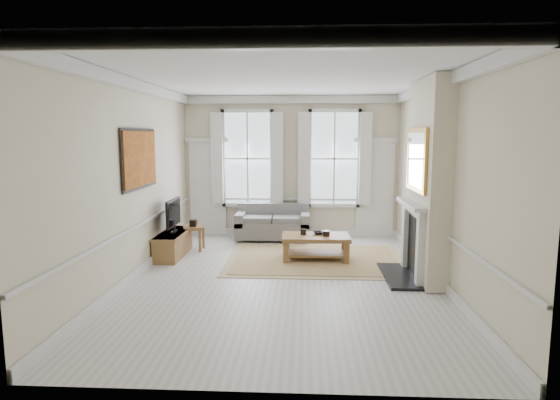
# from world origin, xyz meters

# --- Properties ---
(floor) EXTENTS (7.20, 7.20, 0.00)m
(floor) POSITION_xyz_m (0.00, 0.00, 0.00)
(floor) COLOR #B7B5AD
(floor) RESTS_ON ground
(ceiling) EXTENTS (7.20, 7.20, 0.00)m
(ceiling) POSITION_xyz_m (0.00, 0.00, 3.40)
(ceiling) COLOR white
(ceiling) RESTS_ON back_wall
(back_wall) EXTENTS (5.20, 0.00, 5.20)m
(back_wall) POSITION_xyz_m (0.00, 3.60, 1.70)
(back_wall) COLOR beige
(back_wall) RESTS_ON floor
(left_wall) EXTENTS (0.00, 7.20, 7.20)m
(left_wall) POSITION_xyz_m (-2.60, 0.00, 1.70)
(left_wall) COLOR beige
(left_wall) RESTS_ON floor
(right_wall) EXTENTS (0.00, 7.20, 7.20)m
(right_wall) POSITION_xyz_m (2.60, 0.00, 1.70)
(right_wall) COLOR beige
(right_wall) RESTS_ON floor
(window_left) EXTENTS (1.26, 0.20, 2.20)m
(window_left) POSITION_xyz_m (-1.05, 3.55, 1.90)
(window_left) COLOR #B2BCC6
(window_left) RESTS_ON back_wall
(window_right) EXTENTS (1.26, 0.20, 2.20)m
(window_right) POSITION_xyz_m (1.05, 3.55, 1.90)
(window_right) COLOR #B2BCC6
(window_right) RESTS_ON back_wall
(door_left) EXTENTS (0.90, 0.08, 2.30)m
(door_left) POSITION_xyz_m (-2.05, 3.56, 1.15)
(door_left) COLOR silver
(door_left) RESTS_ON floor
(door_right) EXTENTS (0.90, 0.08, 2.30)m
(door_right) POSITION_xyz_m (2.05, 3.56, 1.15)
(door_right) COLOR silver
(door_right) RESTS_ON floor
(painting) EXTENTS (0.05, 1.66, 1.06)m
(painting) POSITION_xyz_m (-2.56, 0.30, 2.05)
(painting) COLOR #C57021
(painting) RESTS_ON left_wall
(chimney_breast) EXTENTS (0.35, 1.70, 3.38)m
(chimney_breast) POSITION_xyz_m (2.43, 0.20, 1.70)
(chimney_breast) COLOR beige
(chimney_breast) RESTS_ON floor
(hearth) EXTENTS (0.55, 1.50, 0.05)m
(hearth) POSITION_xyz_m (2.00, 0.20, 0.03)
(hearth) COLOR black
(hearth) RESTS_ON floor
(fireplace) EXTENTS (0.21, 1.45, 1.33)m
(fireplace) POSITION_xyz_m (2.20, 0.20, 0.73)
(fireplace) COLOR silver
(fireplace) RESTS_ON floor
(mirror) EXTENTS (0.06, 1.26, 1.06)m
(mirror) POSITION_xyz_m (2.21, 0.20, 2.05)
(mirror) COLOR #B88832
(mirror) RESTS_ON chimney_breast
(sofa) EXTENTS (1.72, 0.84, 0.83)m
(sofa) POSITION_xyz_m (-0.40, 3.11, 0.35)
(sofa) COLOR slate
(sofa) RESTS_ON floor
(side_table) EXTENTS (0.53, 0.53, 0.52)m
(side_table) POSITION_xyz_m (-2.04, 1.95, 0.41)
(side_table) COLOR brown
(side_table) RESTS_ON floor
(rug) EXTENTS (3.50, 2.60, 0.02)m
(rug) POSITION_xyz_m (0.57, 1.29, 0.01)
(rug) COLOR tan
(rug) RESTS_ON floor
(coffee_table) EXTENTS (1.34, 0.80, 0.50)m
(coffee_table) POSITION_xyz_m (0.57, 1.29, 0.42)
(coffee_table) COLOR brown
(coffee_table) RESTS_ON rug
(ceramic_pot_a) EXTENTS (0.12, 0.12, 0.12)m
(ceramic_pot_a) POSITION_xyz_m (0.32, 1.34, 0.56)
(ceramic_pot_a) COLOR black
(ceramic_pot_a) RESTS_ON coffee_table
(ceramic_pot_b) EXTENTS (0.14, 0.14, 0.10)m
(ceramic_pot_b) POSITION_xyz_m (0.77, 1.24, 0.55)
(ceramic_pot_b) COLOR black
(ceramic_pot_b) RESTS_ON coffee_table
(bowl) EXTENTS (0.27, 0.27, 0.05)m
(bowl) POSITION_xyz_m (0.62, 1.39, 0.52)
(bowl) COLOR black
(bowl) RESTS_ON coffee_table
(tv_stand) EXTENTS (0.45, 1.40, 0.50)m
(tv_stand) POSITION_xyz_m (-2.34, 1.43, 0.25)
(tv_stand) COLOR brown
(tv_stand) RESTS_ON floor
(tv) EXTENTS (0.08, 0.90, 0.68)m
(tv) POSITION_xyz_m (-2.32, 1.43, 0.89)
(tv) COLOR black
(tv) RESTS_ON tv_stand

